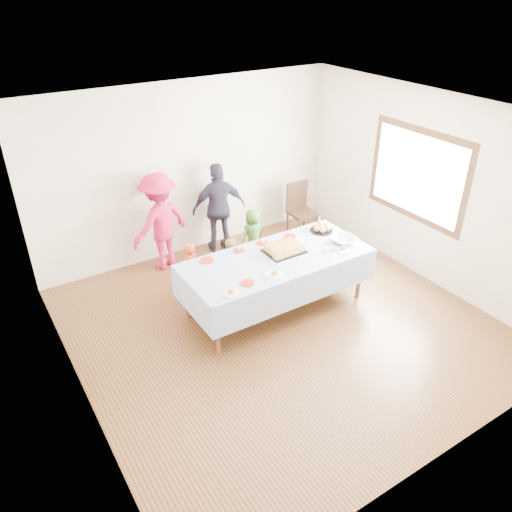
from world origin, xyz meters
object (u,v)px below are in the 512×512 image
(birthday_cake, at_px, (284,249))
(party_table, at_px, (276,261))
(dining_chair, at_px, (300,207))
(adult_left, at_px, (160,222))

(birthday_cake, bearing_deg, party_table, -157.45)
(birthday_cake, height_order, dining_chair, dining_chair)
(birthday_cake, relative_size, adult_left, 0.34)
(party_table, relative_size, birthday_cake, 4.89)
(dining_chair, distance_m, adult_left, 2.44)
(adult_left, bearing_deg, party_table, 96.82)
(party_table, bearing_deg, dining_chair, 45.08)
(party_table, relative_size, dining_chair, 2.64)
(dining_chair, bearing_deg, adult_left, 175.05)
(party_table, xyz_separation_m, dining_chair, (1.56, 1.57, -0.20))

